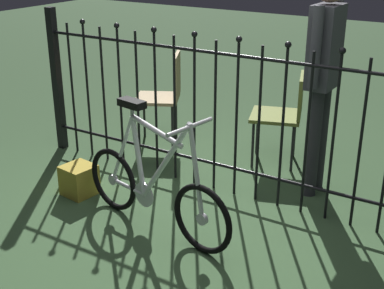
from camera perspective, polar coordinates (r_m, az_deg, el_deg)
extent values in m
plane|color=#365331|center=(3.78, -0.15, -9.02)|extent=(20.00, 20.00, 0.00)
cylinder|color=black|center=(5.11, -14.22, 6.02)|extent=(0.02, 0.02, 1.21)
sphere|color=black|center=(4.98, -14.90, 12.95)|extent=(0.05, 0.05, 0.05)
cylinder|color=black|center=(4.98, -12.71, 5.75)|extent=(0.02, 0.02, 1.21)
cylinder|color=black|center=(4.86, -11.11, 5.47)|extent=(0.02, 0.02, 1.21)
sphere|color=black|center=(4.72, -11.67, 12.76)|extent=(0.05, 0.05, 0.05)
cylinder|color=black|center=(4.74, -9.44, 5.16)|extent=(0.02, 0.02, 1.21)
cylinder|color=black|center=(4.62, -7.68, 4.84)|extent=(0.02, 0.02, 1.21)
sphere|color=black|center=(4.48, -8.09, 12.51)|extent=(0.05, 0.05, 0.05)
cylinder|color=black|center=(4.51, -5.83, 4.49)|extent=(0.02, 0.02, 1.21)
cylinder|color=black|center=(4.40, -3.90, 4.12)|extent=(0.02, 0.02, 1.21)
sphere|color=black|center=(4.25, -4.11, 12.17)|extent=(0.05, 0.05, 0.05)
cylinder|color=black|center=(4.30, -1.87, 3.73)|extent=(0.02, 0.02, 1.21)
cylinder|color=black|center=(4.20, 0.25, 3.31)|extent=(0.02, 0.02, 1.21)
sphere|color=black|center=(4.05, 0.27, 11.74)|extent=(0.05, 0.05, 0.05)
cylinder|color=black|center=(4.12, 2.47, 2.87)|extent=(0.02, 0.02, 1.21)
cylinder|color=black|center=(4.03, 4.77, 2.41)|extent=(0.02, 0.02, 1.21)
sphere|color=black|center=(3.87, 5.07, 11.18)|extent=(0.05, 0.05, 0.05)
cylinder|color=black|center=(3.96, 7.17, 1.92)|extent=(0.02, 0.02, 1.21)
cylinder|color=black|center=(3.89, 9.66, 1.42)|extent=(0.02, 0.02, 1.21)
sphere|color=black|center=(3.72, 10.27, 10.48)|extent=(0.05, 0.05, 0.05)
cylinder|color=black|center=(3.83, 12.22, 0.89)|extent=(0.02, 0.02, 1.21)
cylinder|color=black|center=(3.78, 14.87, 0.34)|extent=(0.02, 0.02, 1.21)
sphere|color=black|center=(3.60, 15.83, 9.64)|extent=(0.05, 0.05, 0.05)
cylinder|color=black|center=(3.73, 17.57, -0.21)|extent=(0.02, 0.02, 1.21)
cylinder|color=black|center=(4.18, 4.53, -2.57)|extent=(3.72, 0.03, 0.03)
cylinder|color=black|center=(3.90, 4.92, 9.46)|extent=(3.72, 0.03, 0.03)
cube|color=black|center=(5.10, -14.28, 6.67)|extent=(0.07, 0.07, 1.33)
torus|color=black|center=(3.98, -8.44, -3.73)|extent=(0.48, 0.12, 0.48)
cylinder|color=silver|center=(3.98, -8.44, -3.73)|extent=(0.08, 0.04, 0.08)
torus|color=black|center=(3.42, 1.10, -7.99)|extent=(0.48, 0.12, 0.48)
cylinder|color=silver|center=(3.42, 1.10, -7.99)|extent=(0.08, 0.04, 0.08)
cylinder|color=silver|center=(3.48, -2.87, -1.87)|extent=(0.46, 0.12, 0.65)
cylinder|color=silver|center=(3.46, -3.86, 1.46)|extent=(0.46, 0.12, 0.14)
cylinder|color=silver|center=(3.67, -5.77, -1.26)|extent=(0.13, 0.06, 0.57)
cylinder|color=silver|center=(3.86, -6.85, -4.54)|extent=(0.33, 0.09, 0.04)
cylinder|color=silver|center=(3.78, -7.48, -0.52)|extent=(0.27, 0.07, 0.56)
cylinder|color=silver|center=(3.31, 0.46, -3.03)|extent=(0.14, 0.05, 0.63)
cylinder|color=silver|center=(3.23, -0.22, 2.07)|extent=(0.03, 0.03, 0.02)
cylinder|color=silver|center=(3.23, -0.22, 1.90)|extent=(0.10, 0.40, 0.03)
cylinder|color=silver|center=(3.59, -6.43, 3.57)|extent=(0.03, 0.03, 0.07)
cube|color=black|center=(3.57, -6.47, 4.41)|extent=(0.21, 0.12, 0.05)
cylinder|color=silver|center=(3.76, -5.16, -5.38)|extent=(0.18, 0.04, 0.18)
cylinder|color=black|center=(5.07, -5.74, 1.92)|extent=(0.02, 0.02, 0.44)
cylinder|color=black|center=(5.37, -5.14, 3.09)|extent=(0.02, 0.02, 0.44)
cylinder|color=black|center=(5.03, -2.11, 1.83)|extent=(0.02, 0.02, 0.44)
cylinder|color=black|center=(5.33, -1.72, 3.01)|extent=(0.02, 0.02, 0.44)
cube|color=tan|center=(5.12, -3.74, 4.95)|extent=(0.54, 0.54, 0.03)
cube|color=tan|center=(5.04, -1.63, 7.43)|extent=(0.20, 0.35, 0.40)
cylinder|color=black|center=(4.66, 6.53, -0.07)|extent=(0.02, 0.02, 0.43)
cylinder|color=black|center=(4.97, 7.01, 1.36)|extent=(0.02, 0.02, 0.43)
cylinder|color=black|center=(4.63, 10.71, -0.43)|extent=(0.02, 0.02, 0.43)
cylinder|color=black|center=(4.95, 10.93, 1.03)|extent=(0.02, 0.02, 0.43)
cube|color=olive|center=(4.72, 8.95, 3.07)|extent=(0.54, 0.54, 0.03)
cube|color=olive|center=(4.65, 11.58, 5.18)|extent=(0.16, 0.39, 0.35)
cylinder|color=#2D2D33|center=(4.18, 12.81, 0.06)|extent=(0.11, 0.11, 0.86)
cylinder|color=#2D2D33|center=(4.32, 13.57, 0.73)|extent=(0.11, 0.11, 0.86)
cube|color=#3F3F47|center=(4.04, 14.09, 10.10)|extent=(0.19, 0.30, 0.61)
cylinder|color=#3F3F47|center=(3.85, 13.12, 10.08)|extent=(0.08, 0.08, 0.58)
cylinder|color=#3F3F47|center=(4.22, 15.06, 10.91)|extent=(0.08, 0.08, 0.58)
cube|color=#B29933|center=(4.29, -12.00, -3.74)|extent=(0.26, 0.26, 0.24)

